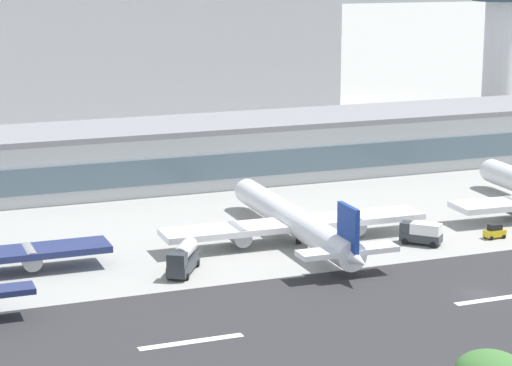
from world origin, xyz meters
The scene contains 11 objects.
ground_plane centered at (0.00, 0.00, 0.00)m, with size 1400.00×1400.00×0.00m, color #9E9E99.
runway_strip centered at (0.00, -2.48, 0.04)m, with size 800.00×34.83×0.08m, color #2D2D30.
runway_centreline_dash_3 centered at (-38.43, -2.48, 0.09)m, with size 12.00×1.20×0.01m, color white.
runway_centreline_dash_4 centered at (1.37, -2.48, 0.09)m, with size 12.00×1.20×0.01m, color white.
terminal_building centered at (-9.61, 75.33, 5.62)m, with size 162.35×20.50×11.24m.
control_tower centered at (71.25, 100.81, 22.46)m, with size 15.04×15.04×36.33m.
distant_hotel_block centered at (0.21, 165.82, 21.81)m, with size 110.92×24.23×43.62m, color #BCBCC1.
airliner_navy_tail_gate_1 centered at (-11.75, 29.40, 3.09)m, with size 40.63×46.55×9.71m.
service_box_truck_0 centered at (4.97, 22.43, 1.79)m, with size 5.88×6.00×3.25m.
service_baggage_tug_1 centered at (17.00, 21.28, 1.05)m, with size 3.25×1.96×2.20m.
service_fuel_truck_2 centered at (-31.73, 21.90, 2.03)m, with size 6.66×8.60×3.95m.
Camera 1 is at (-70.22, -103.56, 41.73)m, focal length 71.69 mm.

